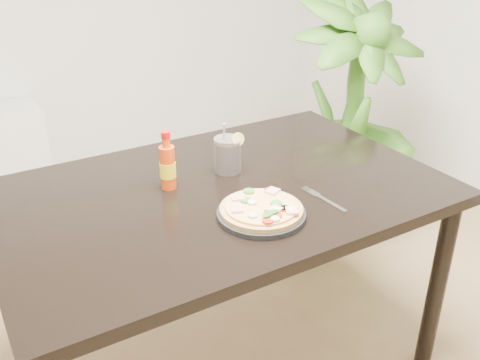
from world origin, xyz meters
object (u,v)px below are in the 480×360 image
dining_table (221,211)px  plate (261,214)px  hot_sauce_bottle (168,166)px  houseplant (348,119)px  cola_cup (228,155)px  fork (322,198)px  pizza (262,209)px

dining_table → plate: 0.24m
dining_table → plate: (0.01, -0.22, 0.09)m
plate → dining_table: bearing=93.6°
hot_sauce_bottle → houseplant: houseplant is taller
plate → hot_sauce_bottle: 0.35m
cola_cup → fork: bearing=-65.1°
dining_table → fork: bearing=-44.2°
fork → pizza: bearing=174.3°
fork → houseplant: (0.81, 0.80, -0.14)m
plate → fork: 0.22m
hot_sauce_bottle → plate: bearing=-63.0°
plate → pizza: pizza is taller
hot_sauce_bottle → houseplant: (1.18, 0.49, -0.22)m
pizza → cola_cup: bearing=78.2°
hot_sauce_bottle → fork: size_ratio=1.01×
cola_cup → houseplant: houseplant is taller
hot_sauce_bottle → houseplant: 1.30m
hot_sauce_bottle → fork: hot_sauce_bottle is taller
dining_table → fork: (0.23, -0.22, 0.09)m
plate → cola_cup: bearing=77.9°
pizza → houseplant: 1.31m
plate → cola_cup: (0.07, 0.32, 0.05)m
fork → houseplant: bearing=40.1°
dining_table → fork: 0.33m
dining_table → hot_sauce_bottle: (-0.14, 0.09, 0.16)m
pizza → plate: bearing=107.9°
plate → cola_cup: 0.33m
plate → houseplant: size_ratio=0.21×
cola_cup → plate: bearing=-102.1°
dining_table → pizza: (0.01, -0.22, 0.11)m
pizza → cola_cup: cola_cup is taller
dining_table → plate: plate is taller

